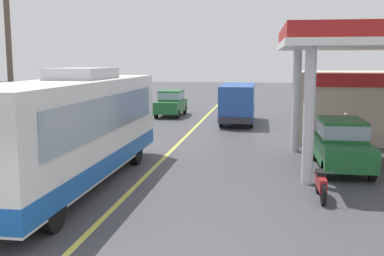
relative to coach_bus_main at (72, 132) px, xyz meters
name	(u,v)px	position (x,y,z in m)	size (l,w,h in m)	color
ground	(192,130)	(1.95, 12.20, -1.72)	(120.00, 120.00, 0.00)	#424247
lane_divider_stripe	(176,146)	(1.95, 7.20, -1.72)	(0.16, 50.00, 0.01)	#D8CC4C
coach_bus_main	(72,132)	(0.00, 0.00, 0.00)	(2.60, 11.04, 3.69)	white
gas_station_roadside	(378,90)	(11.02, 8.24, 0.91)	(9.10, 11.95, 5.10)	#B21E1E
car_at_pump	(341,142)	(8.73, 3.59, -0.71)	(1.70, 4.20, 1.82)	#1E602D
minibus_opposing_lane	(238,100)	(4.37, 15.68, -0.25)	(2.04, 6.13, 2.44)	#264C9E
motorcycle_parked_forecourt	(321,183)	(7.55, -0.30, -1.28)	(0.55, 1.80, 0.92)	black
pedestrian_near_pump	(345,129)	(9.50, 7.35, -0.79)	(0.55, 0.22, 1.66)	#33333F
car_trailing_behind_bus	(171,102)	(-0.57, 18.88, -0.71)	(1.70, 4.20, 1.82)	#1E602D
utility_pole_roadside	(9,54)	(-4.78, 4.88, 2.47)	(1.80, 0.24, 8.02)	brown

